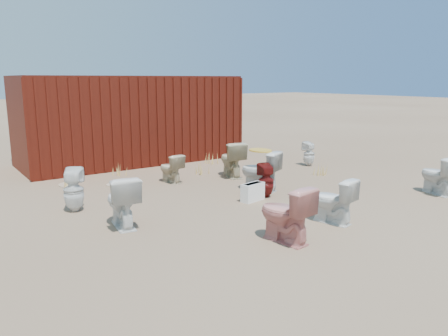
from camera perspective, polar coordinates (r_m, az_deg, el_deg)
ground at (r=8.49m, az=2.33°, el=-4.31°), size 100.00×100.00×0.00m
shipping_container at (r=12.74m, az=-12.04°, el=6.27°), size 6.00×2.40×2.40m
toilet_front_a at (r=7.12m, az=-13.19°, el=-4.21°), size 0.59×0.89×0.84m
toilet_front_pink at (r=6.36m, az=8.00°, el=-5.93°), size 0.58×0.88×0.84m
toilet_front_c at (r=7.34m, az=13.95°, el=-4.12°), size 0.58×0.82×0.76m
toilet_front_maroon at (r=8.71m, az=5.53°, el=-1.64°), size 0.37×0.38×0.68m
toilet_front_e at (r=9.91m, az=26.18°, el=-0.81°), size 0.62×0.87×0.80m
toilet_back_a at (r=8.17m, az=-19.05°, el=-2.73°), size 0.48×0.49×0.79m
toilet_back_beige_left at (r=9.97m, az=-6.98°, el=-0.04°), size 0.46×0.69×0.66m
toilet_back_beige_right at (r=10.46m, az=1.00°, el=1.16°), size 0.67×0.93×0.86m
toilet_back_yellowlid at (r=9.19m, az=4.73°, el=-0.37°), size 0.78×0.95×0.85m
toilet_back_e at (r=12.03m, az=11.04°, el=1.83°), size 0.30×0.30×0.66m
yellow_lid at (r=9.11m, az=4.78°, el=2.32°), size 0.43×0.54×0.02m
loose_tank at (r=8.46m, az=3.78°, el=-3.16°), size 0.53×0.29×0.35m
loose_lid_near at (r=10.29m, az=-19.76°, el=-2.09°), size 0.38×0.50×0.02m
loose_lid_far at (r=9.97m, az=-13.88°, el=-2.16°), size 0.56×0.59×0.02m
weed_clump_a at (r=10.16m, az=-19.54°, el=-1.40°), size 0.36×0.36×0.32m
weed_clump_b at (r=10.88m, az=-2.99°, el=-0.08°), size 0.32×0.32×0.25m
weed_clump_c at (r=11.94m, az=1.21°, el=1.23°), size 0.36×0.36×0.35m
weed_clump_d at (r=10.92m, az=-13.49°, el=-0.25°), size 0.30×0.30×0.29m
weed_clump_e at (r=12.15m, az=-1.60°, el=1.31°), size 0.34×0.34×0.31m
weed_clump_f at (r=10.97m, az=12.54°, el=-0.21°), size 0.28×0.28×0.26m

